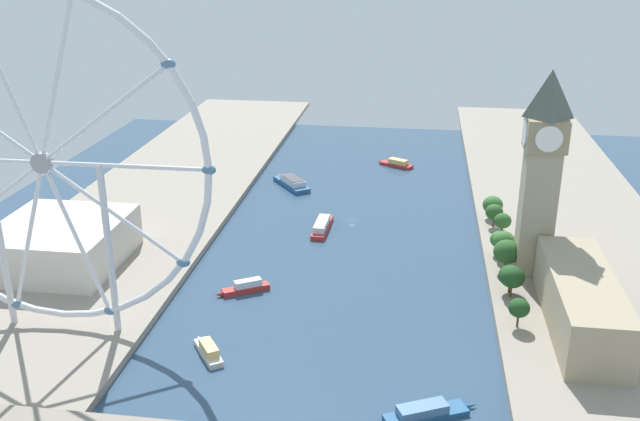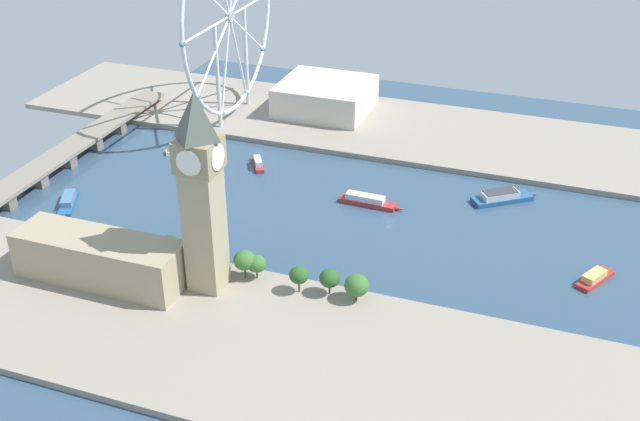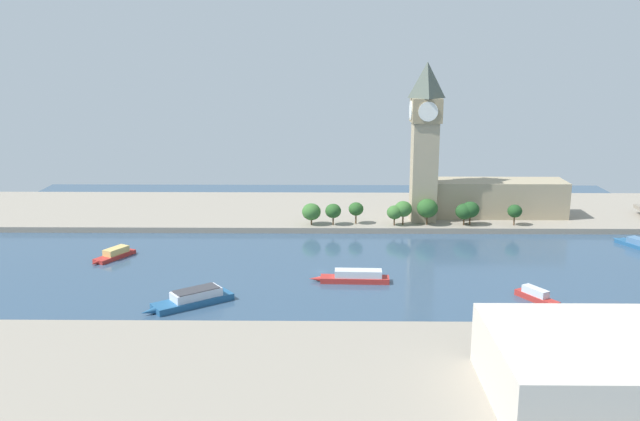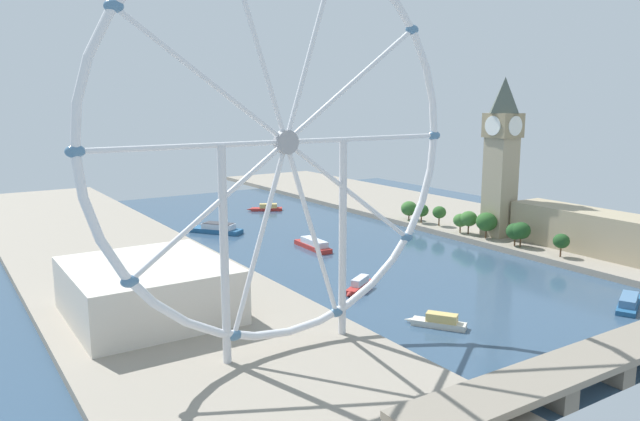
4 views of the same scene
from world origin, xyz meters
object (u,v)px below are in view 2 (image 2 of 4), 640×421
riverside_hall (325,96)px  tour_boat_0 (258,163)px  river_bridge (62,155)px  tour_boat_4 (182,150)px  ferris_wheel (230,17)px  tour_boat_3 (368,201)px  tour_boat_5 (595,277)px  tour_boat_2 (68,202)px  tour_boat_1 (502,197)px  clock_tower (202,191)px  parliament_block (100,259)px

riverside_hall → tour_boat_0: (-83.13, 9.98, -10.16)m
river_bridge → tour_boat_4: bearing=-55.8°
ferris_wheel → tour_boat_4: 83.64m
riverside_hall → tour_boat_3: (-105.07, -59.72, -9.96)m
tour_boat_4 → tour_boat_5: 234.22m
tour_boat_2 → tour_boat_5: 252.21m
tour_boat_2 → tour_boat_5: bearing=68.6°
tour_boat_4 → tour_boat_0: bearing=-36.2°
tour_boat_4 → riverside_hall: bearing=20.3°
ferris_wheel → river_bridge: bearing=146.4°
tour_boat_0 → tour_boat_2: bearing=104.6°
tour_boat_1 → tour_boat_4: 179.92m
ferris_wheel → tour_boat_0: (-56.75, -40.40, -62.19)m
tour_boat_4 → tour_boat_1: bearing=-33.5°
tour_boat_0 → tour_boat_3: 73.08m
clock_tower → riverside_hall: clock_tower is taller
tour_boat_5 → tour_boat_3: bearing=102.5°
river_bridge → tour_boat_3: size_ratio=5.88×
clock_tower → river_bridge: bearing=58.3°
ferris_wheel → river_bridge: size_ratio=0.61×
tour_boat_1 → tour_boat_5: (-58.74, -47.68, -0.52)m
tour_boat_5 → tour_boat_2: bearing=123.0°
river_bridge → tour_boat_3: 171.72m
tour_boat_1 → tour_boat_4: tour_boat_1 is taller
tour_boat_0 → clock_tower: bearing=163.2°
parliament_block → tour_boat_5: (73.04, -195.01, -11.14)m
tour_boat_0 → tour_boat_1: tour_boat_1 is taller
tour_boat_1 → tour_boat_5: 75.66m
tour_boat_2 → tour_boat_4: size_ratio=1.47×
riverside_hall → river_bridge: riverside_hall is taller
ferris_wheel → tour_boat_4: bearing=172.6°
tour_boat_4 → clock_tower: bearing=-91.3°
tour_boat_0 → tour_boat_3: tour_boat_3 is taller
ferris_wheel → tour_boat_0: bearing=-144.6°
river_bridge → tour_boat_2: size_ratio=6.78×
clock_tower → tour_boat_4: size_ratio=4.31×
tour_boat_4 → tour_boat_3: bearing=-45.8°
ferris_wheel → river_bridge: 124.88m
tour_boat_1 → riverside_hall: bearing=111.2°
clock_tower → river_bridge: (80.67, 130.67, -41.32)m
tour_boat_4 → tour_boat_5: bearing=-48.2°
clock_tower → tour_boat_0: size_ratio=4.03×
riverside_hall → river_bridge: bearing=136.7°
tour_boat_1 → tour_boat_2: tour_boat_1 is taller
tour_boat_1 → tour_boat_5: tour_boat_1 is taller
tour_boat_1 → tour_boat_3: bearing=166.9°
parliament_block → river_bridge: parliament_block is taller
ferris_wheel → riverside_hall: size_ratio=2.19×
tour_boat_2 → tour_boat_4: bearing=136.4°
tour_boat_0 → tour_boat_1: bearing=-118.9°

